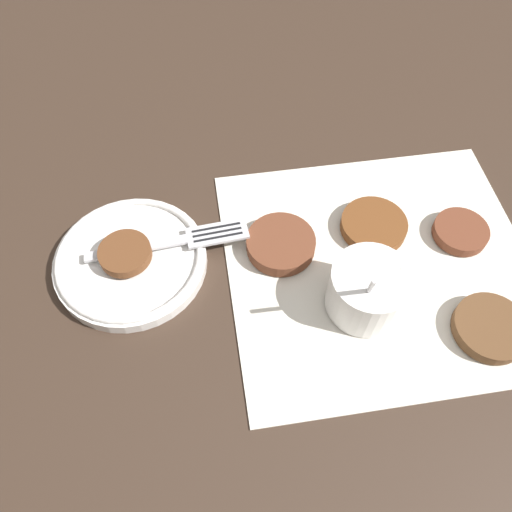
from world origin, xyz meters
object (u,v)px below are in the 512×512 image
(serving_plate, at_px, (131,260))
(fork, at_px, (186,239))
(sauce_bowl, at_px, (367,291))
(fritter_on_plate, at_px, (125,253))

(serving_plate, bearing_deg, fork, 2.90)
(sauce_bowl, distance_m, serving_plate, 0.27)
(serving_plate, distance_m, fritter_on_plate, 0.02)
(sauce_bowl, height_order, fork, sauce_bowl)
(serving_plate, height_order, fritter_on_plate, fritter_on_plate)
(serving_plate, xyz_separation_m, fritter_on_plate, (-0.00, -0.00, 0.02))
(sauce_bowl, xyz_separation_m, fork, (-0.18, 0.12, -0.01))
(sauce_bowl, distance_m, fork, 0.21)
(serving_plate, height_order, fork, fork)
(sauce_bowl, height_order, fritter_on_plate, sauce_bowl)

